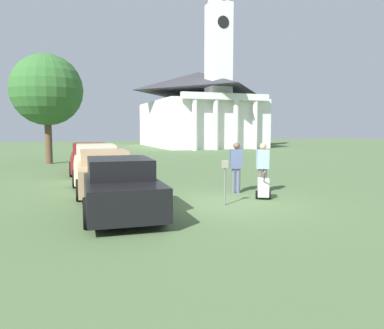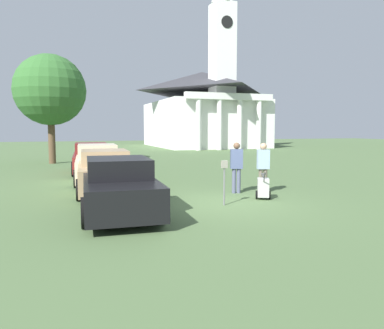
{
  "view_description": "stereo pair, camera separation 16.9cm",
  "coord_description": "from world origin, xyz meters",
  "px_view_note": "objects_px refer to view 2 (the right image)",
  "views": [
    {
      "loc": [
        -4.71,
        -10.28,
        2.3
      ],
      "look_at": [
        -0.46,
        1.4,
        1.1
      ],
      "focal_mm": 35.0,
      "sensor_mm": 36.0,
      "label": 1
    },
    {
      "loc": [
        -4.55,
        -10.33,
        2.3
      ],
      "look_at": [
        -0.46,
        1.4,
        1.1
      ],
      "focal_mm": 35.0,
      "sensor_mm": 36.0,
      "label": 2
    }
  ],
  "objects_px": {
    "church": "(203,107)",
    "person_supervisor": "(263,164)",
    "parked_car_tan": "(105,172)",
    "parked_car_cream": "(97,164)",
    "parked_car_black": "(118,186)",
    "equipment_cart": "(263,187)",
    "person_worker": "(236,164)",
    "parking_meter": "(224,174)",
    "parked_car_maroon": "(91,159)"
  },
  "relations": [
    {
      "from": "church",
      "to": "person_supervisor",
      "type": "bearing_deg",
      "value": -107.39
    },
    {
      "from": "parked_car_tan",
      "to": "church",
      "type": "bearing_deg",
      "value": 66.28
    },
    {
      "from": "church",
      "to": "parked_car_tan",
      "type": "bearing_deg",
      "value": -116.78
    },
    {
      "from": "parked_car_cream",
      "to": "person_supervisor",
      "type": "relative_size",
      "value": 2.89
    },
    {
      "from": "person_supervisor",
      "to": "parked_car_black",
      "type": "bearing_deg",
      "value": 28.03
    },
    {
      "from": "person_supervisor",
      "to": "equipment_cart",
      "type": "relative_size",
      "value": 1.79
    },
    {
      "from": "person_supervisor",
      "to": "person_worker",
      "type": "bearing_deg",
      "value": -4.72
    },
    {
      "from": "parking_meter",
      "to": "equipment_cart",
      "type": "relative_size",
      "value": 1.35
    },
    {
      "from": "parked_car_tan",
      "to": "church",
      "type": "xyz_separation_m",
      "value": [
        15.68,
        31.08,
        4.3
      ]
    },
    {
      "from": "person_supervisor",
      "to": "parking_meter",
      "type": "bearing_deg",
      "value": 48.35
    },
    {
      "from": "parking_meter",
      "to": "church",
      "type": "distance_m",
      "value": 37.08
    },
    {
      "from": "parking_meter",
      "to": "equipment_cart",
      "type": "distance_m",
      "value": 1.75
    },
    {
      "from": "parking_meter",
      "to": "equipment_cart",
      "type": "height_order",
      "value": "parking_meter"
    },
    {
      "from": "parked_car_maroon",
      "to": "person_supervisor",
      "type": "bearing_deg",
      "value": -55.04
    },
    {
      "from": "parked_car_black",
      "to": "equipment_cart",
      "type": "xyz_separation_m",
      "value": [
        4.72,
        0.33,
        -0.32
      ]
    },
    {
      "from": "parked_car_black",
      "to": "parking_meter",
      "type": "xyz_separation_m",
      "value": [
        3.13,
        -0.15,
        0.23
      ]
    },
    {
      "from": "parked_car_maroon",
      "to": "church",
      "type": "distance_m",
      "value": 29.52
    },
    {
      "from": "parked_car_tan",
      "to": "person_supervisor",
      "type": "xyz_separation_m",
      "value": [
        5.3,
        -2.07,
        0.31
      ]
    },
    {
      "from": "parking_meter",
      "to": "parked_car_black",
      "type": "bearing_deg",
      "value": 177.28
    },
    {
      "from": "parked_car_cream",
      "to": "church",
      "type": "bearing_deg",
      "value": 63.96
    },
    {
      "from": "equipment_cart",
      "to": "person_supervisor",
      "type": "bearing_deg",
      "value": 86.66
    },
    {
      "from": "parking_meter",
      "to": "church",
      "type": "xyz_separation_m",
      "value": [
        12.56,
        34.65,
        4.08
      ]
    },
    {
      "from": "parked_car_cream",
      "to": "church",
      "type": "height_order",
      "value": "church"
    },
    {
      "from": "parked_car_black",
      "to": "parked_car_tan",
      "type": "bearing_deg",
      "value": 93.05
    },
    {
      "from": "parked_car_tan",
      "to": "person_worker",
      "type": "distance_m",
      "value": 4.76
    },
    {
      "from": "parked_car_cream",
      "to": "person_supervisor",
      "type": "distance_m",
      "value": 7.27
    },
    {
      "from": "parked_car_maroon",
      "to": "parked_car_black",
      "type": "bearing_deg",
      "value": -86.95
    },
    {
      "from": "parked_car_maroon",
      "to": "person_worker",
      "type": "distance_m",
      "value": 9.33
    },
    {
      "from": "parked_car_cream",
      "to": "parking_meter",
      "type": "relative_size",
      "value": 3.84
    },
    {
      "from": "parking_meter",
      "to": "church",
      "type": "bearing_deg",
      "value": 70.08
    },
    {
      "from": "parking_meter",
      "to": "parked_car_maroon",
      "type": "bearing_deg",
      "value": 107.34
    },
    {
      "from": "parked_car_black",
      "to": "parked_car_tan",
      "type": "height_order",
      "value": "parked_car_tan"
    },
    {
      "from": "parked_car_black",
      "to": "person_worker",
      "type": "distance_m",
      "value": 4.71
    },
    {
      "from": "parked_car_black",
      "to": "person_worker",
      "type": "height_order",
      "value": "person_worker"
    },
    {
      "from": "parked_car_tan",
      "to": "parking_meter",
      "type": "distance_m",
      "value": 4.75
    },
    {
      "from": "parked_car_tan",
      "to": "parked_car_black",
      "type": "bearing_deg",
      "value": -86.95
    },
    {
      "from": "parking_meter",
      "to": "person_supervisor",
      "type": "bearing_deg",
      "value": 34.63
    },
    {
      "from": "parked_car_tan",
      "to": "person_supervisor",
      "type": "distance_m",
      "value": 5.7
    },
    {
      "from": "parked_car_black",
      "to": "parked_car_tan",
      "type": "xyz_separation_m",
      "value": [
        0.0,
        3.42,
        0.01
      ]
    },
    {
      "from": "person_worker",
      "to": "person_supervisor",
      "type": "height_order",
      "value": "person_worker"
    },
    {
      "from": "parked_car_cream",
      "to": "person_worker",
      "type": "relative_size",
      "value": 2.86
    },
    {
      "from": "parked_car_maroon",
      "to": "equipment_cart",
      "type": "relative_size",
      "value": 5.22
    },
    {
      "from": "parked_car_tan",
      "to": "equipment_cart",
      "type": "xyz_separation_m",
      "value": [
        4.72,
        -3.1,
        -0.33
      ]
    },
    {
      "from": "equipment_cart",
      "to": "person_worker",
      "type": "bearing_deg",
      "value": 129.69
    },
    {
      "from": "person_supervisor",
      "to": "church",
      "type": "height_order",
      "value": "church"
    },
    {
      "from": "parked_car_tan",
      "to": "parked_car_maroon",
      "type": "distance_m",
      "value": 6.45
    },
    {
      "from": "parked_car_cream",
      "to": "parked_car_maroon",
      "type": "height_order",
      "value": "parked_car_cream"
    },
    {
      "from": "parked_car_maroon",
      "to": "parked_car_tan",
      "type": "bearing_deg",
      "value": -86.94
    },
    {
      "from": "parked_car_black",
      "to": "parked_car_maroon",
      "type": "distance_m",
      "value": 9.87
    },
    {
      "from": "parked_car_tan",
      "to": "parking_meter",
      "type": "height_order",
      "value": "parked_car_tan"
    }
  ]
}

